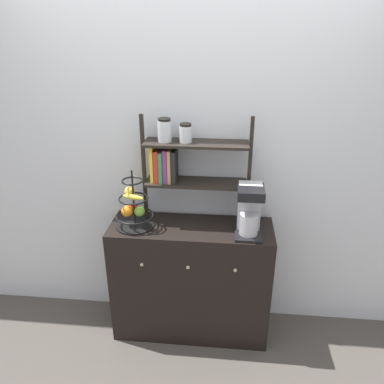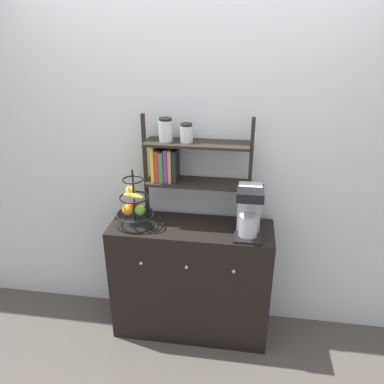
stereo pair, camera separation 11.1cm
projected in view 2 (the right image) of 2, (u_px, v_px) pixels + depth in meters
The scene contains 6 objects.
ground_plane at pixel (187, 345), 2.74m from camera, with size 12.00×12.00×0.00m, color #47423D.
wall_back at pixel (196, 158), 2.60m from camera, with size 7.00×0.05×2.60m, color silver.
sideboard at pixel (191, 280), 2.73m from camera, with size 1.12×0.40×0.89m.
coffee_maker at pixel (249, 211), 2.40m from camera, with size 0.17×0.23×0.34m.
fruit_stand at pixel (134, 207), 2.53m from camera, with size 0.26×0.26×0.41m.
shelf_hutch at pixel (181, 159), 2.48m from camera, with size 0.73×0.20×0.74m.
Camera 2 is at (0.34, -2.02, 2.14)m, focal length 35.00 mm.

